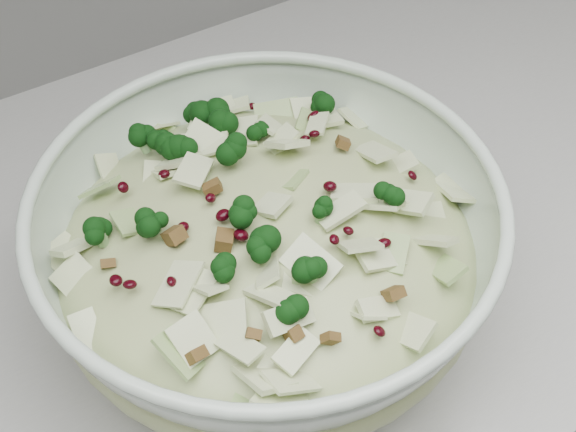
# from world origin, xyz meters

# --- Properties ---
(mixing_bowl) EXTENTS (0.35, 0.35, 0.13)m
(mixing_bowl) POSITION_xyz_m (0.07, 1.60, 0.97)
(mixing_bowl) COLOR silver
(mixing_bowl) RESTS_ON counter
(salad) EXTENTS (0.40, 0.40, 0.13)m
(salad) POSITION_xyz_m (0.07, 1.60, 0.99)
(salad) COLOR #B8C889
(salad) RESTS_ON mixing_bowl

